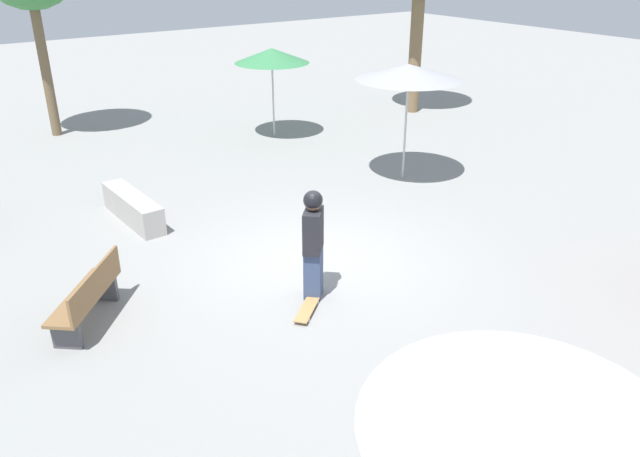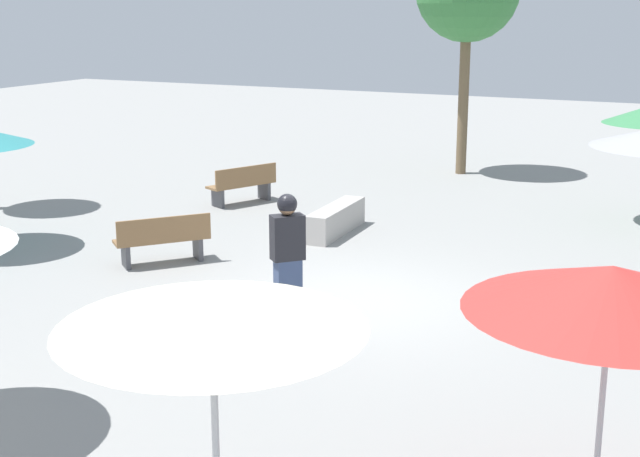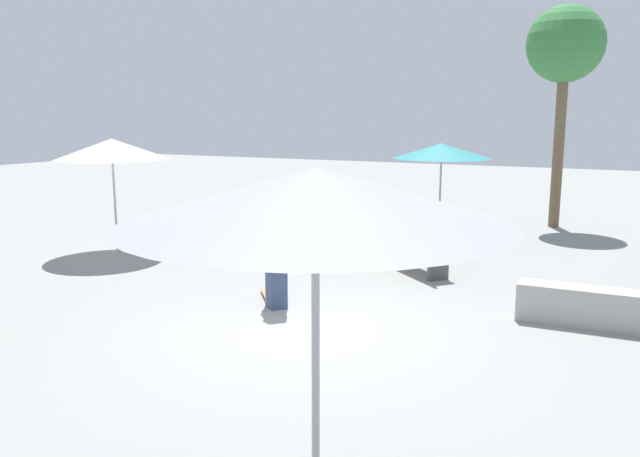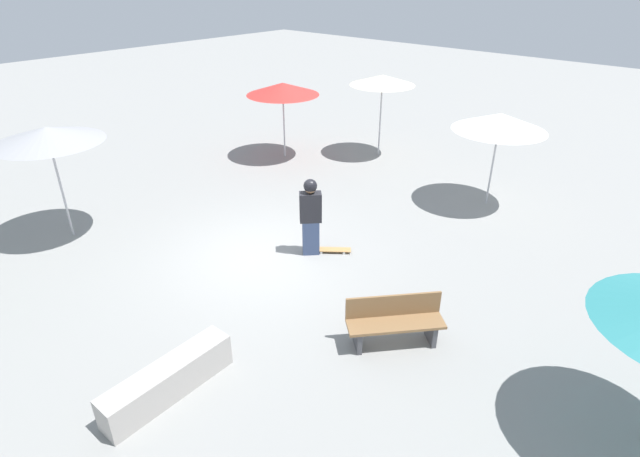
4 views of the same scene
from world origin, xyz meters
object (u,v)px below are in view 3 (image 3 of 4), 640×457
Objects in this scene: shade_umbrella_teal at (442,151)px; skater_main at (276,247)px; skateboard at (270,295)px; palm_tree_left at (565,48)px; shade_umbrella_white at (112,149)px; shade_umbrella_grey at (315,196)px; concrete_ledge at (594,308)px; bench_far at (417,250)px.

skater_main is at bearing -4.94° from shade_umbrella_teal.
skateboard is 10.58m from palm_tree_left.
shade_umbrella_white is at bearing 24.42° from skater_main.
palm_tree_left is (-2.74, 2.29, 2.49)m from shade_umbrella_teal.
shade_umbrella_grey is at bearing 12.71° from shade_umbrella_teal.
shade_umbrella_white is (-1.72, -4.98, 1.27)m from skater_main.
shade_umbrella_grey is (5.94, -1.25, 2.15)m from concrete_ledge.
concrete_ledge is 0.37× the size of palm_tree_left.
bench_far is (-3.02, 1.23, -0.51)m from skater_main.
skateboard is 3.12m from bench_far.
shade_umbrella_white is 11.21m from palm_tree_left.
concrete_ledge is 6.44m from shade_umbrella_grey.
shade_umbrella_white is at bearing -48.48° from shade_umbrella_teal.
shade_umbrella_grey reaches higher than bench_far.
shade_umbrella_grey is at bearing 1.07° from palm_tree_left.
palm_tree_left is (-8.14, -1.51, 4.28)m from concrete_ledge.
palm_tree_left reaches higher than shade_umbrella_grey.
shade_umbrella_teal is at bearing 140.90° from bench_far.
palm_tree_left is (-7.65, 7.85, 2.35)m from shade_umbrella_white.
bench_far is at bearing -69.78° from skateboard.
bench_far is at bearing -119.56° from concrete_ledge.
concrete_ledge is 1.38× the size of bench_far.
skater_main is 1.00m from skateboard.
skater_main reaches higher than bench_far.
bench_far is (-2.68, 1.56, 0.37)m from skateboard.
shade_umbrella_teal is at bearing -167.29° from shade_umbrella_grey.
concrete_ledge is 9.32m from palm_tree_left.
shade_umbrella_white is (1.30, -6.21, 1.77)m from bench_far.
shade_umbrella_grey is (7.72, 1.91, 1.99)m from bench_far.
skater_main reaches higher than skateboard.
concrete_ledge is at bearing 10.51° from palm_tree_left.
concrete_ledge is 0.80× the size of shade_umbrella_grey.
shade_umbrella_teal is at bearing -51.46° from skater_main.
skateboard is 0.29× the size of shade_umbrella_grey.
shade_umbrella_white is (-0.49, -9.36, 1.93)m from concrete_ledge.
bench_far reaches higher than skateboard.
skateboard is at bearing -19.53° from palm_tree_left.
skater_main is 0.84× the size of concrete_ledge.
shade_umbrella_grey reaches higher than concrete_ledge.
skateboard is at bearing -1.96° from skater_main.
concrete_ledge is 9.57m from shade_umbrella_white.
shade_umbrella_grey is 10.35m from shade_umbrella_white.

